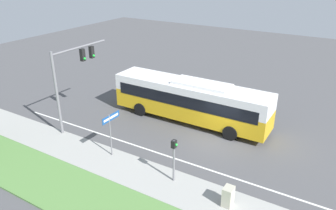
{
  "coord_description": "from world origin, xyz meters",
  "views": [
    {
      "loc": [
        -19.04,
        -7.36,
        11.6
      ],
      "look_at": [
        0.1,
        4.21,
        1.72
      ],
      "focal_mm": 35.0,
      "sensor_mm": 36.0,
      "label": 1
    }
  ],
  "objects_px": {
    "pedestrian_signal": "(174,154)",
    "bus": "(190,99)",
    "signal_gantry": "(72,71)",
    "utility_cabinet": "(228,196)",
    "street_sign": "(111,126)"
  },
  "relations": [
    {
      "from": "pedestrian_signal",
      "to": "bus",
      "type": "bearing_deg",
      "value": 21.22
    },
    {
      "from": "bus",
      "to": "pedestrian_signal",
      "type": "distance_m",
      "value": 8.0
    },
    {
      "from": "signal_gantry",
      "to": "utility_cabinet",
      "type": "distance_m",
      "value": 13.92
    },
    {
      "from": "bus",
      "to": "pedestrian_signal",
      "type": "bearing_deg",
      "value": -158.78
    },
    {
      "from": "bus",
      "to": "pedestrian_signal",
      "type": "xyz_separation_m",
      "value": [
        -7.46,
        -2.9,
        0.01
      ]
    },
    {
      "from": "signal_gantry",
      "to": "pedestrian_signal",
      "type": "distance_m",
      "value": 10.33
    },
    {
      "from": "signal_gantry",
      "to": "street_sign",
      "type": "bearing_deg",
      "value": -111.01
    },
    {
      "from": "pedestrian_signal",
      "to": "street_sign",
      "type": "relative_size",
      "value": 0.91
    },
    {
      "from": "bus",
      "to": "signal_gantry",
      "type": "relative_size",
      "value": 2.02
    },
    {
      "from": "utility_cabinet",
      "to": "street_sign",
      "type": "bearing_deg",
      "value": 85.12
    },
    {
      "from": "signal_gantry",
      "to": "street_sign",
      "type": "distance_m",
      "value": 5.8
    },
    {
      "from": "signal_gantry",
      "to": "utility_cabinet",
      "type": "xyz_separation_m",
      "value": [
        -2.62,
        -13.16,
        -3.7
      ]
    },
    {
      "from": "street_sign",
      "to": "signal_gantry",
      "type": "bearing_deg",
      "value": 68.99
    },
    {
      "from": "bus",
      "to": "utility_cabinet",
      "type": "relative_size",
      "value": 11.54
    },
    {
      "from": "pedestrian_signal",
      "to": "utility_cabinet",
      "type": "relative_size",
      "value": 2.53
    }
  ]
}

